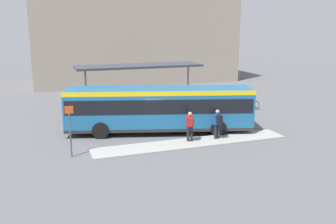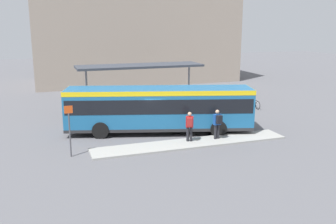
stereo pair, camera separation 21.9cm
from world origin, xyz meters
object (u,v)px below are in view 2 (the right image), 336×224
city_bus (159,107)px  bicycle_green (252,102)px  bicycle_white (255,104)px  potted_planter_near_shelter (113,111)px  pedestrian_waiting (190,125)px  potted_planter_far_side (145,107)px  platform_sign (70,129)px  pedestrian_companion (217,122)px  bicycle_black (244,101)px

city_bus → bicycle_green: (10.00, 4.98, -1.39)m
bicycle_white → potted_planter_near_shelter: (-12.10, 0.20, 0.31)m
city_bus → potted_planter_near_shelter: size_ratio=9.56×
pedestrian_waiting → bicycle_green: bearing=-29.3°
potted_planter_far_side → platform_sign: (-6.27, -7.47, 0.85)m
pedestrian_companion → bicycle_white: (7.10, 7.13, -0.80)m
potted_planter_near_shelter → potted_planter_far_side: (2.57, 0.16, 0.04)m
city_bus → bicycle_green: city_bus is taller
city_bus → potted_planter_near_shelter: bearing=133.0°
potted_planter_near_shelter → bicycle_white: bearing=-0.9°
bicycle_green → bicycle_white: bearing=176.0°
city_bus → pedestrian_companion: city_bus is taller
pedestrian_companion → potted_planter_far_side: size_ratio=1.30×
pedestrian_companion → bicycle_black: (6.88, 8.61, -0.77)m
pedestrian_waiting → potted_planter_near_shelter: (-3.21, 7.25, -0.48)m
potted_planter_far_side → bicycle_white: bearing=-2.1°
pedestrian_waiting → pedestrian_companion: bearing=-72.7°
potted_planter_near_shelter → potted_planter_far_side: bearing=3.5°
platform_sign → potted_planter_far_side: bearing=50.0°
bicycle_white → pedestrian_waiting: bearing=130.5°
pedestrian_waiting → potted_planter_far_side: 7.45m
bicycle_green → potted_planter_far_side: (-9.67, -0.38, 0.36)m
city_bus → pedestrian_waiting: bearing=-54.7°
city_bus → bicycle_green: bearing=42.7°
pedestrian_waiting → bicycle_black: bearing=-25.5°
pedestrian_waiting → platform_sign: 6.92m
bicycle_white → potted_planter_far_side: potted_planter_far_side is taller
potted_planter_far_side → potted_planter_near_shelter: bearing=-176.5°
bicycle_green → potted_planter_near_shelter: bearing=99.6°
city_bus → potted_planter_near_shelter: (-2.24, 4.44, -1.07)m
potted_planter_near_shelter → bicycle_green: bearing=2.5°
pedestrian_waiting → bicycle_green: size_ratio=1.11×
city_bus → potted_planter_far_side: size_ratio=8.75×
city_bus → bicycle_white: city_bus is taller
bicycle_white → potted_planter_near_shelter: potted_planter_near_shelter is taller
city_bus → bicycle_white: 10.82m
platform_sign → pedestrian_companion: bearing=-0.2°
bicycle_black → city_bus: bearing=123.9°
potted_planter_near_shelter → platform_sign: size_ratio=0.45×
bicycle_white → platform_sign: 17.36m
bicycle_green → potted_planter_far_side: bearing=99.3°
city_bus → bicycle_white: (9.86, 4.24, -1.38)m
pedestrian_waiting → bicycle_black: (8.68, 8.52, -0.76)m
bicycle_green → pedestrian_companion: bearing=144.5°
bicycle_black → potted_planter_near_shelter: 11.96m
bicycle_black → potted_planter_near_shelter: potted_planter_near_shelter is taller
platform_sign → city_bus: bearing=25.8°
potted_planter_far_side → pedestrian_waiting: bearing=-85.1°
pedestrian_companion → bicycle_white: size_ratio=1.09×
pedestrian_companion → bicycle_black: bearing=-47.2°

